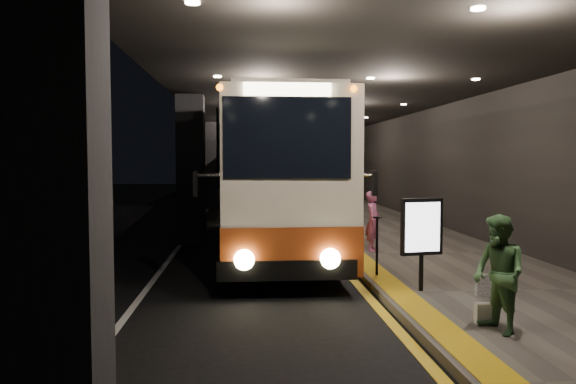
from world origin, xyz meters
name	(u,v)px	position (x,y,z in m)	size (l,w,h in m)	color
ground	(241,268)	(0.00, 0.00, 0.00)	(90.00, 90.00, 0.00)	black
lane_line_white	(185,238)	(-1.80, 5.00, 0.01)	(0.12, 50.00, 0.01)	silver
kerb_stripe_yellow	(315,237)	(2.35, 5.00, 0.01)	(0.18, 50.00, 0.01)	gold
sidewalk	(388,234)	(4.75, 5.00, 0.07)	(4.50, 50.00, 0.15)	#514C44
tactile_strip	(330,232)	(2.85, 5.00, 0.16)	(0.50, 50.00, 0.01)	gold
terminal_wall	(457,144)	(7.00, 5.00, 3.00)	(0.10, 50.00, 6.00)	black
support_columns	(191,170)	(-1.50, 4.00, 2.20)	(0.80, 24.80, 4.40)	black
canopy	(320,94)	(2.50, 5.00, 4.60)	(9.00, 50.00, 0.40)	black
coach_main	(271,183)	(0.85, 2.98, 1.85)	(2.75, 12.41, 3.85)	beige
coach_second	(263,175)	(0.99, 15.42, 1.70)	(2.96, 11.36, 3.53)	beige
coach_third	(258,167)	(1.05, 30.21, 1.92)	(3.42, 12.87, 4.00)	beige
passenger_boarding	(373,221)	(3.40, 1.34, 0.92)	(0.56, 0.37, 1.55)	#B15281
passenger_waiting_green	(499,274)	(3.55, -5.57, 0.96)	(0.79, 0.49, 1.62)	#386236
bag_polka	(485,285)	(4.25, -3.55, 0.34)	(0.31, 0.13, 0.38)	black
bag_plain	(484,313)	(3.53, -5.14, 0.30)	(0.24, 0.14, 0.30)	beige
info_sign	(422,229)	(3.27, -3.08, 1.27)	(0.79, 0.25, 1.67)	black
stanchion_post	(377,246)	(2.78, -1.71, 0.74)	(0.05, 0.05, 1.19)	black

